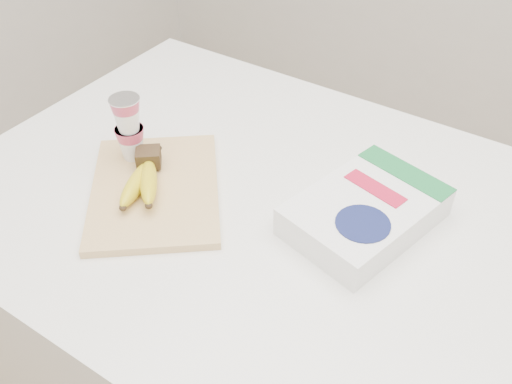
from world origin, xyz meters
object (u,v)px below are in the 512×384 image
Objects in this scene: cutting_board at (155,190)px; bananas at (143,178)px; cereal_box at (365,212)px; table at (282,362)px; yogurt_stack at (129,127)px.

bananas is at bearing 171.56° from cutting_board.
cereal_box reaches higher than cutting_board.
cutting_board is at bearing -158.48° from table.
yogurt_stack is 0.49m from cereal_box.
cereal_box is (0.13, 0.05, 0.53)m from table.
cutting_board is 2.35× the size of yogurt_stack.
cereal_box is at bearing 11.44° from yogurt_stack.
bananas is at bearing -144.81° from cereal_box.
table is 4.03× the size of cutting_board.
cereal_box is at bearing 21.36° from bananas.
bananas reaches higher than cutting_board.
bananas is 0.42m from cereal_box.
cutting_board is at bearing -26.02° from yogurt_stack.
yogurt_stack reaches higher than cereal_box.
table is 0.61m from bananas.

